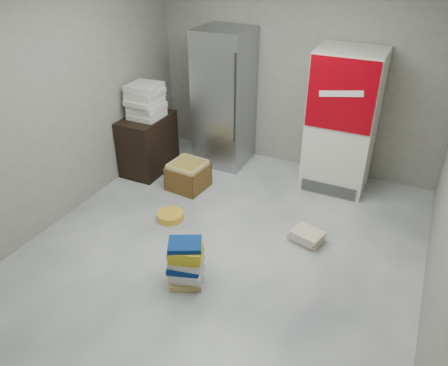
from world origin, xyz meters
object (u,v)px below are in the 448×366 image
coke_cooler (342,121)px  wood_shelf (148,144)px  steel_fridge (224,99)px  phonebook_stack_main (186,264)px  cardboard_box (188,177)px

coke_cooler → wood_shelf: size_ratio=2.25×
steel_fridge → phonebook_stack_main: bearing=-72.4°
steel_fridge → cardboard_box: steel_fridge is taller
cardboard_box → coke_cooler: bearing=33.8°
steel_fridge → cardboard_box: size_ratio=3.80×
coke_cooler → phonebook_stack_main: bearing=-108.2°
coke_cooler → phonebook_stack_main: coke_cooler is taller
phonebook_stack_main → cardboard_box: (-0.89, 1.61, -0.10)m
steel_fridge → coke_cooler: 1.65m
phonebook_stack_main → wood_shelf: bearing=112.5°
steel_fridge → wood_shelf: 1.23m
steel_fridge → wood_shelf: bearing=-138.7°
coke_cooler → wood_shelf: 2.63m
wood_shelf → cardboard_box: wood_shelf is taller
wood_shelf → phonebook_stack_main: wood_shelf is taller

